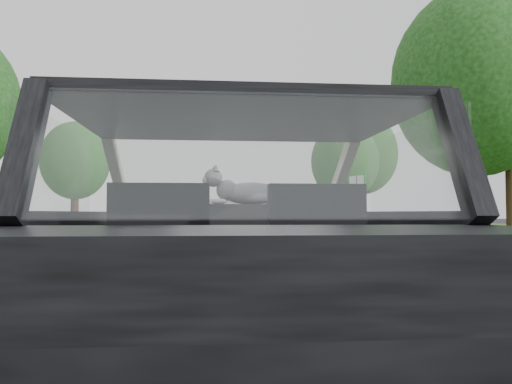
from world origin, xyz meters
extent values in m
plane|color=#3E3E3E|center=(0.00, 0.00, 0.00)|extent=(140.00, 140.00, 0.00)
cube|color=black|center=(0.00, 0.00, 0.72)|extent=(1.80, 4.00, 1.45)
cube|color=black|center=(0.00, 0.62, 0.85)|extent=(1.58, 0.45, 0.30)
cube|color=black|center=(-0.40, -0.29, 0.88)|extent=(0.50, 0.72, 0.42)
cube|color=black|center=(0.40, -0.29, 0.88)|extent=(0.50, 0.72, 0.42)
torus|color=black|center=(-0.40, 0.33, 0.92)|extent=(0.36, 0.36, 0.04)
ellipsoid|color=gray|center=(0.15, 0.65, 1.09)|extent=(0.65, 0.30, 0.28)
cube|color=gray|center=(4.30, 10.00, 0.58)|extent=(0.05, 90.00, 0.32)
imported|color=silver|center=(0.44, 15.93, 0.73)|extent=(2.03, 4.51, 1.45)
cube|color=#176F35|center=(6.27, 18.32, 1.30)|extent=(0.51, 0.99, 2.59)
cylinder|color=#48321A|center=(8.48, 10.67, 3.88)|extent=(0.34, 0.34, 7.76)
camera|label=1|loc=(-0.15, -2.93, 0.94)|focal=35.00mm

